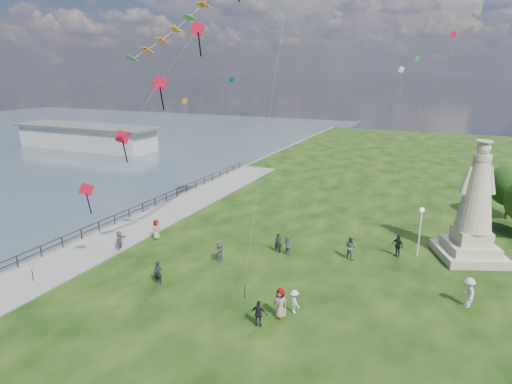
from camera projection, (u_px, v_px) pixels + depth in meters
The scene contains 18 objects.
waterfront at pixel (117, 231), 38.45m from camera, with size 200.00×200.00×1.51m.
pier_pavilion at pixel (86, 137), 81.49m from camera, with size 30.00×8.00×4.40m.
statue at pixel (474, 215), 31.88m from camera, with size 5.79×5.79×9.03m.
lamppost at pixel (421, 221), 32.40m from camera, with size 0.36×0.36×3.91m.
person_0 at pixel (158, 273), 28.50m from camera, with size 0.60×0.39×1.64m, color black.
person_1 at pixel (287, 246), 33.01m from camera, with size 0.74×0.46×1.53m, color #595960.
person_2 at pixel (294, 302), 25.12m from camera, with size 0.93×0.48×1.44m, color silver.
person_3 at pixel (259, 314), 23.75m from camera, with size 0.93×0.47×1.58m, color black.
person_4 at pixel (280, 303), 24.53m from camera, with size 0.91×0.56×1.87m, color #595960.
person_5 at pixel (120, 241), 33.95m from camera, with size 1.43×0.62×1.54m, color #595960.
person_6 at pixel (278, 243), 33.59m from camera, with size 0.58×0.38×1.58m, color black.
person_7 at pixel (350, 247), 32.39m from camera, with size 0.91×0.56×1.87m, color #595960.
person_8 at pixel (468, 292), 25.73m from camera, with size 1.21×0.63×1.88m, color silver.
person_9 at pixel (398, 245), 32.85m from camera, with size 1.03×0.53×1.76m, color black.
person_10 at pixel (156, 229), 36.23m from camera, with size 0.84×0.51×1.71m, color #595960.
person_11 at pixel (220, 252), 31.95m from camera, with size 1.44×0.62×1.55m, color #595960.
red_kite_train at pixel (156, 91), 27.72m from camera, with size 11.57×9.35×20.29m.
small_kites at pixel (357, 85), 39.98m from camera, with size 32.29×18.07×22.97m.
Camera 1 is at (11.10, -18.65, 13.75)m, focal length 30.00 mm.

